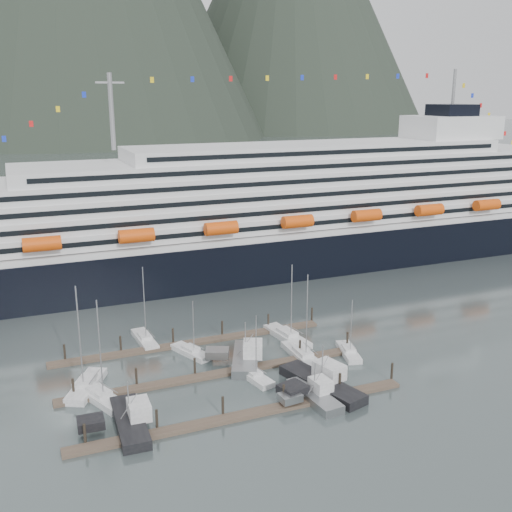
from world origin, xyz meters
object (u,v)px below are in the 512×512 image
Objects in this scene: sailboat_e at (145,340)px; sailboat_h at (349,352)px; sailboat_b at (100,397)px; trawler_c at (321,383)px; cruise_ship at (282,219)px; sailboat_f at (191,352)px; sailboat_g at (287,337)px; sailboat_a at (86,386)px; sailboat_c at (253,376)px; trawler_d at (314,395)px; sailboat_d at (303,356)px; trawler_a at (129,421)px; trawler_e at (245,358)px.

sailboat_e is 35.33m from sailboat_h.
sailboat_b reaches higher than trawler_c.
cruise_ship is 20.89× the size of sailboat_f.
cruise_ship is 48.55m from sailboat_g.
sailboat_a is 1.16× the size of sailboat_g.
trawler_d is (5.44, -9.47, 0.44)m from sailboat_c.
sailboat_b reaches higher than sailboat_d.
trawler_a is 0.84× the size of trawler_c.
trawler_c reaches higher than trawler_a.
trawler_e is at bearing -154.51° from sailboat_f.
sailboat_d is 13.69m from trawler_d.
sailboat_f is 0.65× the size of trawler_c.
trawler_e reaches higher than trawler_c.
cruise_ship is at bearing -7.32° from trawler_e.
trawler_d is (29.42, -15.57, 0.36)m from sailboat_a.
sailboat_c is at bearing -77.43° from sailboat_a.
sailboat_c is at bearing -69.74° from trawler_a.
sailboat_f is 0.69× the size of sailboat_g.
sailboat_c is 10.93m from trawler_d.
sailboat_d is at bearing -25.57° from trawler_d.
sailboat_b is (-52.71, -52.78, -11.59)m from cruise_ship.
trawler_c is 14.34m from trawler_e.
trawler_a is at bearing 95.93° from sailboat_c.
sailboat_h is at bearing -102.78° from cruise_ship.
sailboat_d is at bearing 163.67° from sailboat_g.
sailboat_g is 1.42× the size of sailboat_h.
sailboat_b is 1.02× the size of trawler_c.
sailboat_h reaches higher than trawler_d.
sailboat_h is (7.84, -1.41, -0.04)m from sailboat_d.
sailboat_e is 1.40× the size of sailboat_h.
cruise_ship reaches higher than sailboat_g.
sailboat_h is (18.04, 1.95, -0.00)m from sailboat_c.
sailboat_b is 1.45× the size of sailboat_c.
trawler_d is (-2.55, -2.55, -0.12)m from trawler_c.
sailboat_b reaches higher than sailboat_c.
cruise_ship reaches higher than trawler_e.
sailboat_h is (-12.03, -53.04, -11.65)m from cruise_ship.
sailboat_g is 36.45m from trawler_a.
cruise_ship reaches higher than trawler_d.
sailboat_a is at bearing -137.87° from cruise_ship.
trawler_c is at bearing -143.00° from sailboat_c.
sailboat_c is 13.49m from sailboat_f.
sailboat_f is 0.78× the size of trawler_a.
sailboat_a reaches higher than sailboat_g.
cruise_ship is 66.65m from trawler_c.
sailboat_a is 1.17× the size of sailboat_e.
sailboat_e is at bearing 53.80° from sailboat_d.
sailboat_a is 18.64m from sailboat_f.
trawler_d is at bearing -152.59° from sailboat_e.
sailboat_c is (23.98, -6.09, -0.08)m from sailboat_a.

